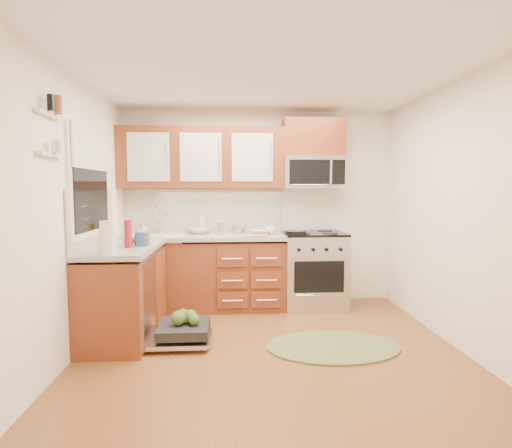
{
  "coord_description": "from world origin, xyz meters",
  "views": [
    {
      "loc": [
        -0.35,
        -3.51,
        1.49
      ],
      "look_at": [
        -0.09,
        0.85,
        1.11
      ],
      "focal_mm": 28.0,
      "sensor_mm": 36.0,
      "label": 1
    }
  ],
  "objects": [
    {
      "name": "canister",
      "position": [
        -0.5,
        1.36,
        1.0
      ],
      "size": [
        0.12,
        0.12,
        0.16
      ],
      "primitive_type": "cylinder",
      "rotation": [
        0.0,
        0.0,
        -0.28
      ],
      "color": "silver",
      "rests_on": "countertop_back"
    },
    {
      "name": "skillet",
      "position": [
        0.4,
        1.18,
        0.97
      ],
      "size": [
        0.34,
        0.34,
        0.05
      ],
      "primitive_type": "cylinder",
      "rotation": [
        0.0,
        0.0,
        0.36
      ],
      "color": "black",
      "rests_on": "range"
    },
    {
      "name": "window_blind",
      "position": [
        -1.71,
        0.5,
        1.88
      ],
      "size": [
        0.02,
        0.96,
        0.4
      ],
      "primitive_type": "cube",
      "color": "white",
      "rests_on": "ground"
    },
    {
      "name": "cup",
      "position": [
        0.14,
        1.44,
        0.98
      ],
      "size": [
        0.15,
        0.15,
        0.1
      ],
      "primitive_type": "imported",
      "rotation": [
        0.0,
        0.0,
        0.18
      ],
      "color": "#999999",
      "rests_on": "countertop_back"
    },
    {
      "name": "floor",
      "position": [
        0.0,
        0.0,
        0.0
      ],
      "size": [
        3.5,
        3.5,
        0.0
      ],
      "primitive_type": "plane",
      "color": "brown",
      "rests_on": "ground"
    },
    {
      "name": "soap_bottle_c",
      "position": [
        -1.39,
        0.59,
        1.01
      ],
      "size": [
        0.14,
        0.14,
        0.17
      ],
      "primitive_type": "imported",
      "rotation": [
        0.0,
        0.0,
        -0.06
      ],
      "color": "#999999",
      "rests_on": "countertop_left"
    },
    {
      "name": "wall_back",
      "position": [
        0.0,
        1.75,
        1.25
      ],
      "size": [
        3.5,
        0.04,
        2.5
      ],
      "primitive_type": "cube",
      "color": "white",
      "rests_on": "ground"
    },
    {
      "name": "wall_left",
      "position": [
        -1.75,
        0.0,
        1.25
      ],
      "size": [
        0.04,
        3.5,
        2.5
      ],
      "primitive_type": "cube",
      "color": "white",
      "rests_on": "ground"
    },
    {
      "name": "wooden_box",
      "position": [
        -1.25,
        0.52,
        0.99
      ],
      "size": [
        0.14,
        0.1,
        0.13
      ],
      "primitive_type": "cube",
      "rotation": [
        0.0,
        0.0,
        -0.1
      ],
      "color": "brown",
      "rests_on": "countertop_left"
    },
    {
      "name": "window",
      "position": [
        -1.74,
        0.5,
        1.55
      ],
      "size": [
        0.03,
        1.05,
        1.05
      ],
      "primitive_type": null,
      "color": "white",
      "rests_on": "ground"
    },
    {
      "name": "countertop_left",
      "position": [
        -1.44,
        0.53,
        0.9
      ],
      "size": [
        0.64,
        1.27,
        0.05
      ],
      "primitive_type": "cube",
      "color": "#A19B93",
      "rests_on": "base_cabinet_left"
    },
    {
      "name": "cutting_board",
      "position": [
        -0.06,
        1.22,
        0.93
      ],
      "size": [
        0.29,
        0.2,
        0.02
      ],
      "primitive_type": "cube",
      "rotation": [
        0.0,
        0.0,
        0.13
      ],
      "color": "tan",
      "rests_on": "countertop_back"
    },
    {
      "name": "cabinet_over_mw",
      "position": [
        0.68,
        1.57,
        2.13
      ],
      "size": [
        0.76,
        0.35,
        0.47
      ],
      "primitive_type": "cube",
      "color": "maroon",
      "rests_on": "ground"
    },
    {
      "name": "rug",
      "position": [
        0.6,
        0.09,
        0.01
      ],
      "size": [
        1.4,
        1.05,
        0.02
      ],
      "primitive_type": null,
      "rotation": [
        0.0,
        0.0,
        0.19
      ],
      "color": "olive",
      "rests_on": "ground"
    },
    {
      "name": "backsplash_left",
      "position": [
        -1.74,
        0.52,
        1.21
      ],
      "size": [
        0.02,
        1.25,
        0.57
      ],
      "primitive_type": "cube",
      "color": "beige",
      "rests_on": "ground"
    },
    {
      "name": "red_bottle",
      "position": [
        -1.35,
        0.39,
        1.06
      ],
      "size": [
        0.08,
        0.08,
        0.27
      ],
      "primitive_type": "cylinder",
      "rotation": [
        0.0,
        0.0,
        -0.16
      ],
      "color": "red",
      "rests_on": "countertop_left"
    },
    {
      "name": "bowl_a",
      "position": [
        -0.01,
        1.43,
        0.95
      ],
      "size": [
        0.28,
        0.28,
        0.06
      ],
      "primitive_type": "imported",
      "rotation": [
        0.0,
        0.0,
        0.27
      ],
      "color": "#999999",
      "rests_on": "countertop_back"
    },
    {
      "name": "sink",
      "position": [
        -1.25,
        1.42,
        0.8
      ],
      "size": [
        0.62,
        0.5,
        0.26
      ],
      "primitive_type": null,
      "color": "white",
      "rests_on": "ground"
    },
    {
      "name": "blue_carton",
      "position": [
        -1.25,
        0.48,
        1.0
      ],
      "size": [
        0.1,
        0.06,
        0.14
      ],
      "primitive_type": "cube",
      "rotation": [
        0.0,
        0.0,
        -0.14
      ],
      "color": "#2561AC",
      "rests_on": "countertop_left"
    },
    {
      "name": "upper_cabinets",
      "position": [
        -0.73,
        1.57,
        1.88
      ],
      "size": [
        2.05,
        0.35,
        0.75
      ],
      "primitive_type": null,
      "color": "maroon",
      "rests_on": "ground"
    },
    {
      "name": "shelf_lower",
      "position": [
        -1.72,
        -0.35,
        1.75
      ],
      "size": [
        0.04,
        0.4,
        0.03
      ],
      "primitive_type": "cube",
      "color": "white",
      "rests_on": "ground"
    },
    {
      "name": "microwave",
      "position": [
        0.68,
        1.55,
        1.7
      ],
      "size": [
        0.76,
        0.38,
        0.4
      ],
      "primitive_type": null,
      "color": "silver",
      "rests_on": "ground"
    },
    {
      "name": "range",
      "position": [
        0.68,
        1.43,
        0.47
      ],
      "size": [
        0.76,
        0.64,
        0.95
      ],
      "primitive_type": null,
      "color": "silver",
      "rests_on": "ground"
    },
    {
      "name": "dishwasher",
      "position": [
        -0.86,
        0.3,
        0.1
      ],
      "size": [
        0.7,
        0.6,
        0.2
      ],
      "primitive_type": null,
      "color": "silver",
      "rests_on": "ground"
    },
    {
      "name": "paper_towel_roll",
      "position": [
        -1.43,
        -0.0,
        1.07
      ],
      "size": [
        0.14,
        0.14,
        0.29
      ],
      "primitive_type": "cylinder",
      "rotation": [
        0.0,
        0.0,
        0.07
      ],
      "color": "white",
      "rests_on": "countertop_left"
    },
    {
      "name": "countertop_back",
      "position": [
        -0.72,
        1.44,
        0.9
      ],
      "size": [
        2.07,
        0.64,
        0.05
      ],
      "primitive_type": "cube",
      "color": "#A19B93",
      "rests_on": "base_cabinet_back"
    },
    {
      "name": "base_cabinet_left",
      "position": [
        -1.45,
        0.52,
        0.42
      ],
      "size": [
        0.6,
        1.25,
        0.85
      ],
      "primitive_type": "cube",
      "color": "maroon",
      "rests_on": "ground"
    },
    {
      "name": "soap_bottle_a",
      "position": [
        -0.73,
        1.59,
        1.06
      ],
      "size": [
        0.11,
        0.11,
        0.26
      ],
      "primitive_type": "imported",
      "rotation": [
        0.0,
        0.0,
        0.11
      ],
      "color": "#999999",
      "rests_on": "countertop_back"
    },
    {
      "name": "bowl_b",
      "position": [
        -0.77,
        1.6,
        0.97
      ],
      "size": [
        0.32,
        0.32,
        0.09
      ],
      "primitive_type": "imported",
      "rotation": [
        0.0,
        0.0,
        -0.11
      ],
      "color": "#999999",
      "rests_on": "countertop_back"
    },
    {
      "name": "soap_bottle_b",
      "position": [
        -1.31,
        0.85,
        1.03
      ],
      "size": [
        0.11,
        0.12,
        0.21
      ],
      "primitive_type": "imported",
      "rotation": [
        0.0,
        0.0,
        0.27
      ],
      "color": "#999999",
      "rests_on": "countertop_left"
    },
    {
      "name": "backsplash_back",
      "position": [
        -0.73,
        1.74,
        1.21
      ],
      "size": [
        2.05,
        0.02,
        0.57
      ],
      "primitive_type": "cube",
      "color": "beige",
      "rests_on": "ground"
    },
    {
      "name": "wall_front",
      "position": [
        0.0,
        -1.75,
        1.25
      ],
      "size": [
        3.5,
        0.04,
        2.5
      ],
      "primitive_type": "cube",
      "color": "white",
      "rests_on": "ground"
    },
    {
      "name": "wall_right",
      "position": [
        1.75,
        0.0,
        1.25
      ],
      "size": [
        0.04,
        3.5,
        2.5
      ],
      "primitive_type": "cube",
      "color": "white",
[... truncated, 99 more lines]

